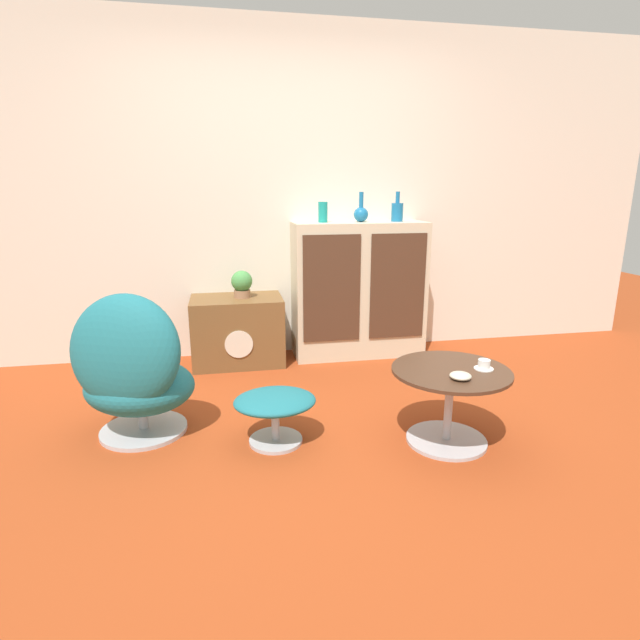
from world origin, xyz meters
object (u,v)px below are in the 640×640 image
at_px(vase_leftmost, 323,212).
at_px(tv_console, 238,330).
at_px(sideboard, 358,290).
at_px(bowl, 460,376).
at_px(vase_inner_left, 361,213).
at_px(potted_plant, 242,283).
at_px(ottoman, 275,406).
at_px(egg_chair, 133,371).
at_px(teacup, 484,365).
at_px(vase_inner_right, 397,211).
at_px(coffee_table, 449,396).

bearing_deg(vase_leftmost, tv_console, -176.79).
bearing_deg(sideboard, bowl, -87.65).
height_order(sideboard, tv_console, sideboard).
bearing_deg(vase_inner_left, potted_plant, -177.69).
bearing_deg(ottoman, tv_console, 96.50).
height_order(vase_leftmost, potted_plant, vase_leftmost).
bearing_deg(potted_plant, ottoman, -85.51).
bearing_deg(egg_chair, vase_inner_left, 36.55).
bearing_deg(teacup, ottoman, 169.44).
bearing_deg(tv_console, vase_inner_right, 1.72).
distance_m(potted_plant, bowl, 1.97).
bearing_deg(tv_console, coffee_table, -54.80).
relative_size(vase_leftmost, teacup, 1.54).
distance_m(egg_chair, teacup, 1.89).
bearing_deg(coffee_table, potted_plant, 123.97).
bearing_deg(bowl, vase_inner_right, 82.06).
relative_size(vase_inner_left, potted_plant, 1.10).
relative_size(sideboard, tv_console, 1.55).
distance_m(tv_console, vase_inner_right, 1.59).
distance_m(vase_inner_left, bowl, 1.86).
bearing_deg(ottoman, vase_inner_right, 50.60).
relative_size(sideboard, potted_plant, 5.20).
distance_m(vase_inner_left, potted_plant, 1.09).
distance_m(ottoman, teacup, 1.14).
distance_m(coffee_table, teacup, 0.25).
bearing_deg(ottoman, vase_leftmost, 68.84).
xyz_separation_m(sideboard, egg_chair, (-1.59, -1.18, -0.16)).
bearing_deg(vase_inner_right, sideboard, -179.28).
height_order(egg_chair, potted_plant, egg_chair).
height_order(ottoman, potted_plant, potted_plant).
height_order(vase_inner_left, potted_plant, vase_inner_left).
bearing_deg(tv_console, potted_plant, 0.72).
height_order(vase_inner_left, vase_inner_right, vase_inner_right).
bearing_deg(ottoman, sideboard, 58.95).
relative_size(vase_inner_right, bowl, 2.14).
distance_m(vase_leftmost, bowl, 1.90).
relative_size(egg_chair, coffee_table, 1.35).
distance_m(vase_inner_right, teacup, 1.76).
distance_m(coffee_table, vase_inner_left, 1.81).
relative_size(vase_inner_left, teacup, 2.27).
xyz_separation_m(egg_chair, potted_plant, (0.64, 1.15, 0.25)).
bearing_deg(vase_inner_left, egg_chair, -143.45).
height_order(vase_leftmost, vase_inner_left, vase_inner_left).
bearing_deg(coffee_table, tv_console, 125.20).
xyz_separation_m(egg_chair, vase_inner_right, (1.90, 1.18, 0.78)).
relative_size(egg_chair, bowl, 7.79).
distance_m(sideboard, coffee_table, 1.59).
bearing_deg(tv_console, teacup, -51.30).
bearing_deg(bowl, potted_plant, 121.24).
distance_m(egg_chair, ottoman, 0.80).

